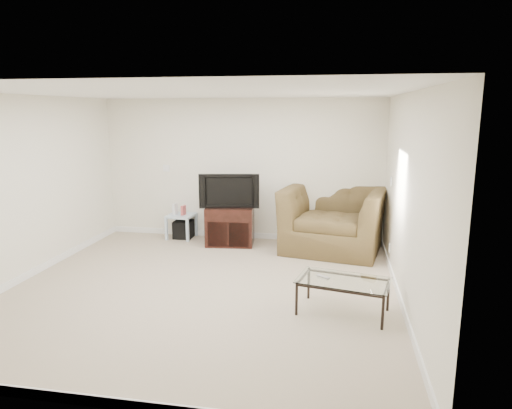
% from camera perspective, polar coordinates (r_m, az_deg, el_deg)
% --- Properties ---
extents(floor, '(5.00, 5.00, 0.00)m').
position_cam_1_polar(floor, '(6.11, -6.71, -10.39)').
color(floor, tan).
rests_on(floor, ground).
extents(ceiling, '(5.00, 5.00, 0.00)m').
position_cam_1_polar(ceiling, '(5.67, -7.33, 13.73)').
color(ceiling, white).
rests_on(ceiling, ground).
extents(wall_back, '(5.00, 0.02, 2.50)m').
position_cam_1_polar(wall_back, '(8.16, -1.86, 4.36)').
color(wall_back, silver).
rests_on(wall_back, ground).
extents(wall_left, '(0.02, 5.00, 2.50)m').
position_cam_1_polar(wall_left, '(6.92, -27.24, 1.74)').
color(wall_left, silver).
rests_on(wall_left, ground).
extents(wall_right, '(0.02, 5.00, 2.50)m').
position_cam_1_polar(wall_right, '(5.57, 18.39, 0.34)').
color(wall_right, silver).
rests_on(wall_right, ground).
extents(plate_back, '(0.12, 0.02, 0.12)m').
position_cam_1_polar(plate_back, '(8.54, -11.13, 4.48)').
color(plate_back, white).
rests_on(plate_back, wall_back).
extents(plate_right_switch, '(0.02, 0.09, 0.13)m').
position_cam_1_polar(plate_right_switch, '(7.14, 16.53, 2.83)').
color(plate_right_switch, white).
rests_on(plate_right_switch, wall_right).
extents(plate_right_outlet, '(0.02, 0.08, 0.12)m').
position_cam_1_polar(plate_right_outlet, '(7.05, 16.34, -5.20)').
color(plate_right_outlet, white).
rests_on(plate_right_outlet, wall_right).
extents(tv_stand, '(0.86, 0.64, 0.67)m').
position_cam_1_polar(tv_stand, '(7.92, -3.26, -2.63)').
color(tv_stand, black).
rests_on(tv_stand, floor).
extents(dvd_player, '(0.43, 0.32, 0.06)m').
position_cam_1_polar(dvd_player, '(7.82, -3.32, -1.12)').
color(dvd_player, black).
rests_on(dvd_player, tv_stand).
extents(television, '(0.96, 0.35, 0.58)m').
position_cam_1_polar(television, '(7.76, -3.34, 1.81)').
color(television, black).
rests_on(television, tv_stand).
extents(side_table, '(0.49, 0.49, 0.44)m').
position_cam_1_polar(side_table, '(8.43, -9.29, -2.69)').
color(side_table, silver).
rests_on(side_table, floor).
extents(subwoofer, '(0.33, 0.33, 0.32)m').
position_cam_1_polar(subwoofer, '(8.45, -9.05, -3.10)').
color(subwoofer, black).
rests_on(subwoofer, floor).
extents(game_console, '(0.06, 0.15, 0.20)m').
position_cam_1_polar(game_console, '(8.38, -10.09, -0.56)').
color(game_console, white).
rests_on(game_console, side_table).
extents(game_case, '(0.06, 0.13, 0.17)m').
position_cam_1_polar(game_case, '(8.32, -9.06, -0.71)').
color(game_case, '#CC4C4C').
rests_on(game_case, side_table).
extents(recliner, '(1.77, 1.32, 1.40)m').
position_cam_1_polar(recliner, '(7.63, 9.66, -0.51)').
color(recliner, brown).
rests_on(recliner, floor).
extents(coffee_table, '(1.12, 0.78, 0.40)m').
position_cam_1_polar(coffee_table, '(5.42, 10.81, -11.22)').
color(coffee_table, black).
rests_on(coffee_table, floor).
extents(remote, '(0.16, 0.13, 0.02)m').
position_cam_1_polar(remote, '(5.36, 8.41, -8.94)').
color(remote, '#B2B2B7').
rests_on(remote, coffee_table).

